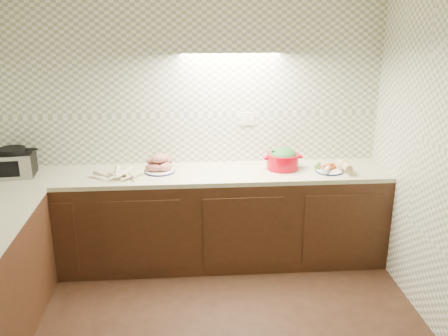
{
  "coord_description": "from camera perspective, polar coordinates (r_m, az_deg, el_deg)",
  "views": [
    {
      "loc": [
        -0.02,
        -2.77,
        2.39
      ],
      "look_at": [
        0.29,
        1.25,
        1.02
      ],
      "focal_mm": 40.0,
      "sensor_mm": 36.0,
      "label": 1
    }
  ],
  "objects": [
    {
      "name": "counter",
      "position": [
        4.02,
        -13.53,
        -10.69
      ],
      "size": [
        3.6,
        3.6,
        0.9
      ],
      "color": "black",
      "rests_on": "ground"
    },
    {
      "name": "dutch_oven",
      "position": [
        4.62,
        6.72,
        1.07
      ],
      "size": [
        0.36,
        0.31,
        0.2
      ],
      "rotation": [
        0.0,
        0.0,
        0.07
      ],
      "color": "#B50011",
      "rests_on": "counter"
    },
    {
      "name": "sweet_potato_plate",
      "position": [
        4.56,
        -7.38,
        0.39
      ],
      "size": [
        0.28,
        0.28,
        0.17
      ],
      "rotation": [
        0.0,
        0.0,
        0.19
      ],
      "color": "#1A1B46",
      "rests_on": "counter"
    },
    {
      "name": "onion_bowl",
      "position": [
        4.67,
        -7.0,
        0.59
      ],
      "size": [
        0.16,
        0.16,
        0.12
      ],
      "color": "black",
      "rests_on": "counter"
    },
    {
      "name": "toaster_oven",
      "position": [
        4.78,
        -22.97,
        0.53
      ],
      "size": [
        0.38,
        0.31,
        0.25
      ],
      "rotation": [
        0.0,
        0.0,
        0.09
      ],
      "color": "black",
      "rests_on": "counter"
    },
    {
      "name": "room",
      "position": [
        2.88,
        -3.84,
        3.34
      ],
      "size": [
        3.6,
        3.6,
        2.6
      ],
      "color": "black",
      "rests_on": "ground"
    },
    {
      "name": "parsnip_pile",
      "position": [
        4.5,
        -11.2,
        -0.53
      ],
      "size": [
        0.33,
        0.39,
        0.08
      ],
      "color": "beige",
      "rests_on": "counter"
    },
    {
      "name": "veg_plate",
      "position": [
        4.64,
        12.53,
        0.11
      ],
      "size": [
        0.32,
        0.25,
        0.12
      ],
      "rotation": [
        0.0,
        0.0,
        -0.17
      ],
      "color": "#1A1B46",
      "rests_on": "counter"
    }
  ]
}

